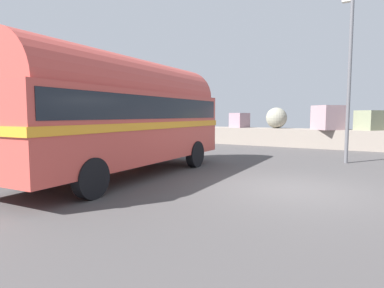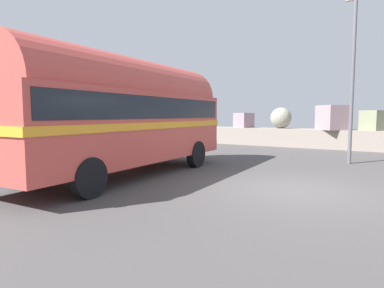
{
  "view_description": "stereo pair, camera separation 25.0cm",
  "coord_description": "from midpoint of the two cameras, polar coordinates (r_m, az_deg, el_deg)",
  "views": [
    {
      "loc": [
        2.13,
        -8.47,
        1.94
      ],
      "look_at": [
        -3.34,
        0.44,
        1.01
      ],
      "focal_mm": 30.54,
      "sensor_mm": 36.0,
      "label": 1
    },
    {
      "loc": [
        2.34,
        -8.33,
        1.94
      ],
      "look_at": [
        -3.34,
        0.44,
        1.01
      ],
      "focal_mm": 30.54,
      "sensor_mm": 36.0,
      "label": 2
    }
  ],
  "objects": [
    {
      "name": "second_coach",
      "position": [
        14.24,
        -26.7,
        5.0
      ],
      "size": [
        2.5,
        8.6,
        3.7
      ],
      "rotation": [
        0.0,
        0.0,
        0.0
      ],
      "color": "black",
      "rests_on": "ground"
    },
    {
      "name": "breakwater",
      "position": [
        20.34,
        25.2,
        1.23
      ],
      "size": [
        31.36,
        2.26,
        2.47
      ],
      "color": "gray",
      "rests_on": "ground"
    },
    {
      "name": "vintage_coach",
      "position": [
        10.4,
        -12.26,
        5.59
      ],
      "size": [
        3.0,
        8.73,
        3.7
      ],
      "rotation": [
        0.0,
        0.0,
        0.07
      ],
      "color": "black",
      "rests_on": "ground"
    },
    {
      "name": "lamp_post",
      "position": [
        14.52,
        25.3,
        11.96
      ],
      "size": [
        0.56,
        1.12,
        6.76
      ],
      "color": "#5B5B60",
      "rests_on": "ground"
    },
    {
      "name": "ground",
      "position": [
        8.91,
        16.36,
        -7.63
      ],
      "size": [
        32.0,
        26.0,
        0.02
      ],
      "color": "#484445"
    }
  ]
}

